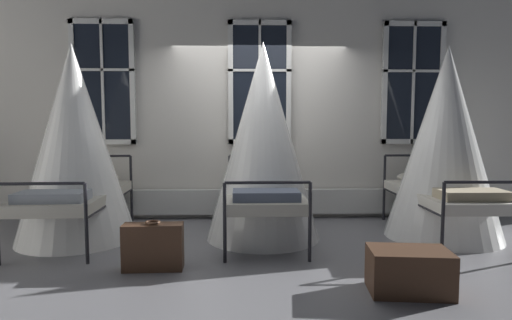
{
  "coord_description": "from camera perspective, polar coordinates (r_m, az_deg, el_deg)",
  "views": [
    {
      "loc": [
        -0.24,
        -4.93,
        1.37
      ],
      "look_at": [
        -0.09,
        0.04,
        0.95
      ],
      "focal_mm": 29.21,
      "sensor_mm": 36.0,
      "label": 1
    }
  ],
  "objects": [
    {
      "name": "travel_trunk",
      "position": [
        3.73,
        20.22,
        -14.09
      ],
      "size": [
        0.68,
        0.47,
        0.36
      ],
      "primitive_type": "cube",
      "rotation": [
        0.0,
        0.0,
        -0.11
      ],
      "color": "#472D1E",
      "rests_on": "ground"
    },
    {
      "name": "cot_first",
      "position": [
        5.36,
        -23.58,
        1.84
      ],
      "size": [
        1.37,
        1.9,
        2.33
      ],
      "rotation": [
        0.0,
        0.0,
        1.6
      ],
      "color": "black",
      "rests_on": "ground"
    },
    {
      "name": "cot_second",
      "position": [
        4.99,
        0.93,
        2.19
      ],
      "size": [
        1.37,
        1.88,
        2.35
      ],
      "rotation": [
        0.0,
        0.0,
        1.58
      ],
      "color": "black",
      "rests_on": "ground"
    },
    {
      "name": "window_bank",
      "position": [
        6.03,
        0.51,
        1.88
      ],
      "size": [
        5.35,
        0.1,
        2.78
      ],
      "color": "black",
      "rests_on": "ground"
    },
    {
      "name": "suitcase_dark",
      "position": [
        4.13,
        -13.9,
        -11.43
      ],
      "size": [
        0.57,
        0.23,
        0.47
      ],
      "rotation": [
        0.0,
        0.0,
        0.03
      ],
      "color": "#472D1E",
      "rests_on": "ground"
    },
    {
      "name": "back_wall_with_windows",
      "position": [
        6.15,
        0.47,
        8.31
      ],
      "size": [
        9.84,
        0.1,
        3.48
      ],
      "primitive_type": "cube",
      "color": "silver",
      "rests_on": "ground"
    },
    {
      "name": "ground",
      "position": [
        5.13,
        0.99,
        -10.66
      ],
      "size": [
        17.69,
        17.69,
        0.0
      ],
      "primitive_type": "plane",
      "color": "slate"
    },
    {
      "name": "cot_third",
      "position": [
        5.51,
        24.46,
        1.81
      ],
      "size": [
        1.37,
        1.89,
        2.31
      ],
      "rotation": [
        0.0,
        0.0,
        1.55
      ],
      "color": "black",
      "rests_on": "ground"
    }
  ]
}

